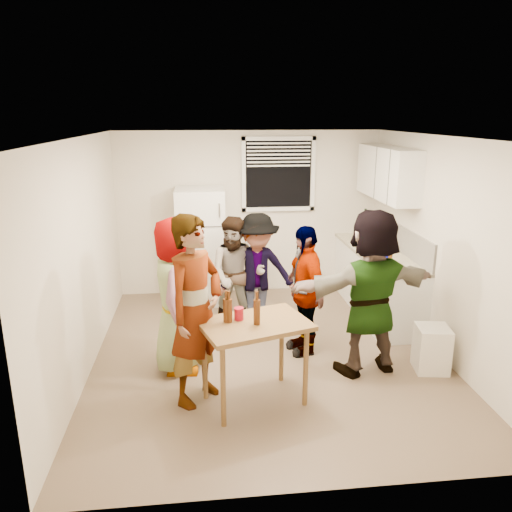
{
  "coord_description": "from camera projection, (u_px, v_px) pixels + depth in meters",
  "views": [
    {
      "loc": [
        -0.74,
        -5.3,
        2.74
      ],
      "look_at": [
        -0.12,
        0.21,
        1.15
      ],
      "focal_mm": 35.0,
      "sensor_mm": 36.0,
      "label": 1
    }
  ],
  "objects": [
    {
      "name": "room",
      "position": [
        268.0,
        354.0,
        5.89
      ],
      "size": [
        4.0,
        4.5,
        2.5
      ],
      "primitive_type": null,
      "color": "silver",
      "rests_on": "ground"
    },
    {
      "name": "window",
      "position": [
        278.0,
        174.0,
        7.54
      ],
      "size": [
        1.12,
        0.1,
        1.06
      ],
      "primitive_type": null,
      "color": "white",
      "rests_on": "room"
    },
    {
      "name": "refrigerator",
      "position": [
        201.0,
        246.0,
        7.37
      ],
      "size": [
        0.7,
        0.7,
        1.7
      ],
      "primitive_type": "cube",
      "color": "white",
      "rests_on": "ground"
    },
    {
      "name": "counter_lower",
      "position": [
        376.0,
        283.0,
        7.06
      ],
      "size": [
        0.6,
        2.2,
        0.86
      ],
      "primitive_type": "cube",
      "color": "white",
      "rests_on": "ground"
    },
    {
      "name": "countertop",
      "position": [
        378.0,
        252.0,
        6.93
      ],
      "size": [
        0.64,
        2.22,
        0.04
      ],
      "primitive_type": "cube",
      "color": "beige",
      "rests_on": "counter_lower"
    },
    {
      "name": "backsplash",
      "position": [
        399.0,
        238.0,
        6.91
      ],
      "size": [
        0.03,
        2.2,
        0.36
      ],
      "primitive_type": "cube",
      "color": "#B5AFA7",
      "rests_on": "countertop"
    },
    {
      "name": "upper_cabinets",
      "position": [
        388.0,
        173.0,
        6.84
      ],
      "size": [
        0.34,
        1.6,
        0.7
      ],
      "primitive_type": "cube",
      "color": "white",
      "rests_on": "room"
    },
    {
      "name": "kettle",
      "position": [
        375.0,
        251.0,
        6.9
      ],
      "size": [
        0.3,
        0.27,
        0.21
      ],
      "primitive_type": null,
      "rotation": [
        0.0,
        0.0,
        -0.26
      ],
      "color": "silver",
      "rests_on": "countertop"
    },
    {
      "name": "paper_towel",
      "position": [
        378.0,
        252.0,
        6.87
      ],
      "size": [
        0.12,
        0.12,
        0.25
      ],
      "primitive_type": "cylinder",
      "color": "white",
      "rests_on": "countertop"
    },
    {
      "name": "wine_bottle",
      "position": [
        364.0,
        237.0,
        7.68
      ],
      "size": [
        0.08,
        0.08,
        0.33
      ],
      "primitive_type": "cylinder",
      "color": "black",
      "rests_on": "countertop"
    },
    {
      "name": "beer_bottle_counter",
      "position": [
        390.0,
        265.0,
        6.25
      ],
      "size": [
        0.05,
        0.05,
        0.21
      ],
      "primitive_type": "cylinder",
      "color": "#47230C",
      "rests_on": "countertop"
    },
    {
      "name": "blue_cup",
      "position": [
        387.0,
        264.0,
        6.31
      ],
      "size": [
        0.09,
        0.09,
        0.12
      ],
      "primitive_type": "cylinder",
      "color": "#090DB0",
      "rests_on": "countertop"
    },
    {
      "name": "picture_frame",
      "position": [
        380.0,
        235.0,
        7.45
      ],
      "size": [
        0.02,
        0.2,
        0.17
      ],
      "primitive_type": "cube",
      "color": "#E2CF51",
      "rests_on": "countertop"
    },
    {
      "name": "trash_bin",
      "position": [
        432.0,
        349.0,
        5.47
      ],
      "size": [
        0.39,
        0.39,
        0.51
      ],
      "primitive_type": "cube",
      "rotation": [
        0.0,
        0.0,
        -0.16
      ],
      "color": "white",
      "rests_on": "ground"
    },
    {
      "name": "serving_table",
      "position": [
        255.0,
        401.0,
        4.93
      ],
      "size": [
        1.15,
        0.94,
        0.84
      ],
      "primitive_type": null,
      "rotation": [
        0.0,
        0.0,
        0.31
      ],
      "color": "brown",
      "rests_on": "ground"
    },
    {
      "name": "beer_bottle_table",
      "position": [
        257.0,
        324.0,
        4.65
      ],
      "size": [
        0.06,
        0.06,
        0.24
      ],
      "primitive_type": "cylinder",
      "color": "#47230C",
      "rests_on": "serving_table"
    },
    {
      "name": "red_cup",
      "position": [
        239.0,
        320.0,
        4.76
      ],
      "size": [
        0.09,
        0.09,
        0.12
      ],
      "primitive_type": "cylinder",
      "color": "#A40F1F",
      "rests_on": "serving_table"
    },
    {
      "name": "guest_grey",
      "position": [
        181.0,
        367.0,
        5.59
      ],
      "size": [
        1.82,
        1.08,
        0.54
      ],
      "primitive_type": "imported",
      "rotation": [
        0.0,
        0.0,
        1.42
      ],
      "color": "gray",
      "rests_on": "ground"
    },
    {
      "name": "guest_stripe",
      "position": [
        199.0,
        397.0,
        4.99
      ],
      "size": [
        1.87,
        1.72,
        0.45
      ],
      "primitive_type": "imported",
      "rotation": [
        0.0,
        0.0,
        0.87
      ],
      "color": "#141933",
      "rests_on": "ground"
    },
    {
      "name": "guest_back_left",
      "position": [
        237.0,
        329.0,
        6.58
      ],
      "size": [
        0.94,
        1.59,
        0.57
      ],
      "primitive_type": "imported",
      "rotation": [
        0.0,
        0.0,
        -0.14
      ],
      "color": "brown",
      "rests_on": "ground"
    },
    {
      "name": "guest_back_right",
      "position": [
        257.0,
        327.0,
        6.64
      ],
      "size": [
        1.1,
        1.6,
        0.57
      ],
      "primitive_type": "imported",
      "rotation": [
        0.0,
        0.0,
        0.07
      ],
      "color": "#3C3B40",
      "rests_on": "ground"
    },
    {
      "name": "guest_black",
      "position": [
        303.0,
        350.0,
        5.99
      ],
      "size": [
        1.67,
        1.16,
        0.37
      ],
      "primitive_type": "imported",
      "rotation": [
        0.0,
        0.0,
        -1.39
      ],
      "color": "black",
      "rests_on": "ground"
    },
    {
      "name": "guest_orange",
      "position": [
        365.0,
        369.0,
        5.54
      ],
      "size": [
        2.02,
        2.12,
        0.54
      ],
      "primitive_type": "imported",
      "rotation": [
        0.0,
        0.0,
        3.35
      ],
      "color": "#C65F3E",
      "rests_on": "ground"
    }
  ]
}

